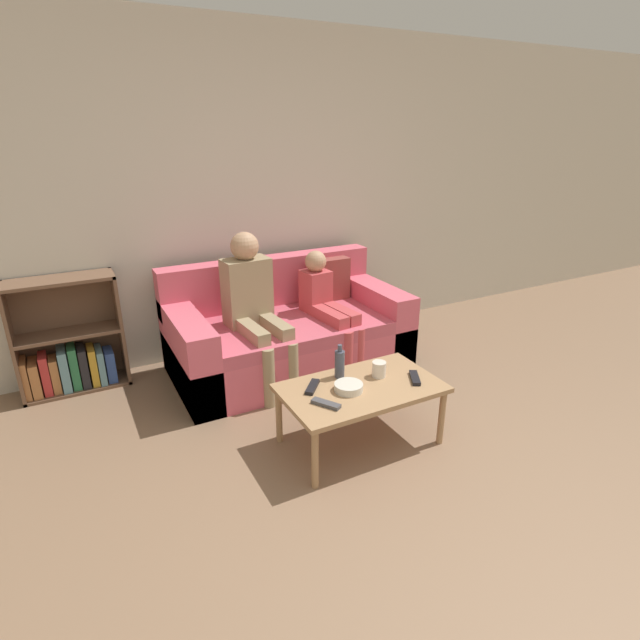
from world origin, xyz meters
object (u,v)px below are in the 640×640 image
at_px(person_adult, 253,299).
at_px(snack_bowl, 349,387).
at_px(couch, 288,334).
at_px(coffee_table, 361,392).
at_px(person_child, 328,305).
at_px(tv_remote_1, 326,404).
at_px(tv_remote_2, 415,378).
at_px(bookshelf, 69,348).
at_px(cup_near, 379,369).
at_px(bottle, 340,363).
at_px(tv_remote_0, 312,387).

bearing_deg(person_adult, snack_bowl, -85.40).
bearing_deg(couch, coffee_table, -92.62).
bearing_deg(snack_bowl, person_child, 67.71).
relative_size(person_adult, tv_remote_1, 6.68).
bearing_deg(tv_remote_2, bookshelf, 167.14).
height_order(person_child, snack_bowl, person_child).
bearing_deg(tv_remote_2, cup_near, 170.48).
xyz_separation_m(coffee_table, tv_remote_2, (0.33, -0.08, 0.05)).
xyz_separation_m(coffee_table, tv_remote_1, (-0.29, -0.10, 0.05)).
bearing_deg(bottle, couch, 83.87).
bearing_deg(tv_remote_0, bookshelf, 171.52).
bearing_deg(tv_remote_2, tv_remote_0, -168.30).
relative_size(bookshelf, cup_near, 8.79).
bearing_deg(person_adult, tv_remote_0, -94.71).
height_order(couch, bookshelf, bookshelf).
relative_size(tv_remote_0, bottle, 0.74).
bearing_deg(bottle, person_child, 65.79).
xyz_separation_m(tv_remote_0, tv_remote_1, (-0.02, -0.21, 0.00)).
bearing_deg(bottle, bookshelf, 135.45).
height_order(couch, cup_near, couch).
xyz_separation_m(person_adult, cup_near, (0.43, -1.02, -0.21)).
bearing_deg(cup_near, tv_remote_2, -38.97).
relative_size(person_adult, tv_remote_0, 7.14).
relative_size(snack_bowl, bottle, 0.79).
bearing_deg(cup_near, person_adult, 112.62).
height_order(person_adult, tv_remote_1, person_adult).
distance_m(couch, person_child, 0.40).
xyz_separation_m(couch, person_adult, (-0.32, -0.10, 0.37)).
bearing_deg(cup_near, tv_remote_1, -161.59).
relative_size(person_child, tv_remote_1, 5.48).
bearing_deg(person_child, tv_remote_2, -95.93).
relative_size(bookshelf, coffee_table, 0.90).
xyz_separation_m(person_child, tv_remote_0, (-0.60, -0.91, -0.12)).
bearing_deg(person_child, tv_remote_0, -129.63).
height_order(tv_remote_1, bottle, bottle).
xyz_separation_m(bookshelf, cup_near, (1.68, -1.54, 0.12)).
xyz_separation_m(person_adult, tv_remote_2, (0.60, -1.16, -0.25)).
height_order(couch, tv_remote_0, couch).
bearing_deg(coffee_table, tv_remote_2, -13.92).
height_order(person_child, tv_remote_2, person_child).
distance_m(person_adult, tv_remote_2, 1.33).
relative_size(coffee_table, bottle, 4.40).
bearing_deg(tv_remote_0, person_adult, 131.24).
distance_m(snack_bowl, bottle, 0.19).
relative_size(tv_remote_1, bottle, 0.79).
height_order(couch, person_adult, person_adult).
distance_m(person_adult, tv_remote_0, 1.00).
bearing_deg(snack_bowl, tv_remote_0, 145.69).
distance_m(person_adult, person_child, 0.61).
relative_size(person_adult, snack_bowl, 6.69).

